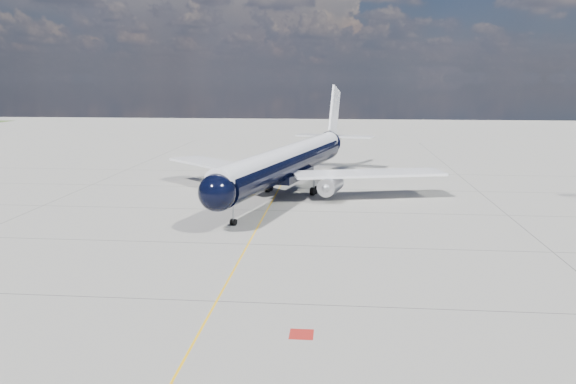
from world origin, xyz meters
name	(u,v)px	position (x,y,z in m)	size (l,w,h in m)	color
ground	(272,202)	(0.00, 30.00, 0.00)	(320.00, 320.00, 0.00)	#9A988F
taxiway_centerline	(267,210)	(0.00, 25.00, 0.00)	(0.16, 160.00, 0.01)	#FFB90D
red_marking	(301,334)	(6.80, -10.00, 0.00)	(1.60, 1.60, 0.01)	maroon
main_airliner	(291,161)	(2.10, 36.14, 4.81)	(42.63, 52.79, 15.49)	black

